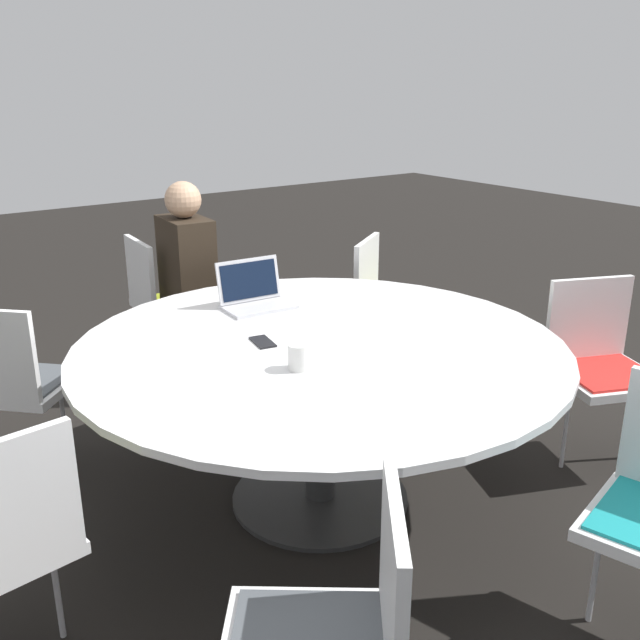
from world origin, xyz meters
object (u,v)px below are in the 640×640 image
chair_6 (387,299)px  coffee_cup (299,357)px  chair_1 (11,376)px  chair_0 (163,295)px  chair_5 (600,357)px  chair_3 (336,632)px  person_0 (190,271)px  cell_phone (263,342)px  laptop (254,295)px

chair_6 → coffee_cup: (1.29, 0.99, 0.26)m
chair_1 → coffee_cup: 1.36m
chair_0 → chair_1: 1.27m
chair_1 → chair_5: same height
chair_5 → coffee_cup: chair_5 is taller
chair_5 → chair_1: bearing=-8.5°
chair_0 → chair_3: same height
chair_3 → person_0: person_0 is taller
chair_1 → coffee_cup: bearing=-8.9°
chair_1 → cell_phone: size_ratio=5.72×
chair_0 → chair_6: size_ratio=1.00×
chair_1 → coffee_cup: size_ratio=8.75×
chair_3 → chair_5: 2.13m
chair_5 → cell_phone: 1.59m
chair_5 → chair_6: size_ratio=1.00×
coffee_cup → cell_phone: (-0.03, -0.31, -0.05)m
chair_0 → cell_phone: 1.54m
chair_6 → person_0: 1.15m
laptop → cell_phone: laptop is taller
chair_3 → chair_6: same height
chair_6 → chair_3: bearing=12.1°
chair_3 → chair_5: same height
chair_1 → cell_phone: chair_1 is taller
laptop → coffee_cup: (0.26, 0.75, -0.01)m
chair_3 → coffee_cup: size_ratio=8.75×
chair_3 → coffee_cup: bearing=7.3°
chair_5 → person_0: 2.20m
chair_0 → chair_1: same height
chair_0 → laptop: size_ratio=2.61×
chair_3 → cell_phone: 1.40m
chair_1 → chair_0: bearing=80.8°
chair_1 → cell_phone: bearing=1.9°
coffee_cup → cell_phone: size_ratio=0.65×
chair_1 → cell_phone: (-0.81, 0.77, 0.21)m
chair_0 → person_0: 0.32m
chair_6 → person_0: size_ratio=0.71×
chair_3 → coffee_cup: chair_3 is taller
chair_0 → person_0: size_ratio=0.71×
chair_3 → person_0: 2.67m
chair_6 → person_0: person_0 is taller
chair_1 → laptop: (-1.03, 0.33, 0.27)m
chair_0 → coffee_cup: size_ratio=8.75×
chair_3 → chair_1: bearing=43.7°
chair_6 → cell_phone: size_ratio=5.72×
chair_1 → chair_6: 2.07m
chair_0 → cell_phone: chair_0 is taller
laptop → cell_phone: 0.49m
chair_1 → laptop: size_ratio=2.61×
chair_1 → person_0: bearing=69.4°
chair_5 → cell_phone: chair_5 is taller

